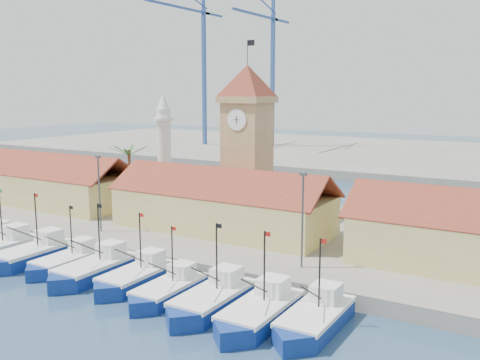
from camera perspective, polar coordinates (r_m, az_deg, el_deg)
The scene contains 19 objects.
ground at distance 50.19m, azimuth -14.56°, elevation -11.78°, with size 400.00×400.00×0.00m, color navy.
quay at distance 68.07m, azimuth -0.09°, elevation -5.17°, with size 140.00×32.00×1.50m, color gray.
terminal at distance 147.51m, azimuth 17.27°, elevation 2.41°, with size 240.00×80.00×2.00m, color gray.
boat_3 at distance 61.08m, azimuth -21.41°, elevation -7.50°, with size 3.75×10.26×7.77m.
boat_4 at distance 57.75m, azimuth -18.05°, elevation -8.37°, with size 3.31×9.07×6.86m.
boat_5 at distance 54.28m, azimuth -15.36°, elevation -9.29°, with size 3.70×10.13×7.66m.
boat_6 at distance 51.40m, azimuth -11.13°, elevation -10.25°, with size 3.48×9.53×7.21m.
boat_7 at distance 47.90m, azimuth -7.77°, elevation -11.71°, with size 3.25×8.91×6.74m.
boat_8 at distance 45.20m, azimuth -3.13°, elevation -12.83°, with size 3.70×10.13×7.66m.
boat_9 at distance 42.82m, azimuth 1.97°, elevation -14.13°, with size 3.70×10.14×7.67m.
boat_10 at distance 42.13m, azimuth 7.88°, elevation -14.66°, with size 3.58×9.80×7.41m.
hall_left at distance 85.31m, azimuth -20.35°, elevation -0.56°, with size 31.20×10.13×7.61m.
hall_center at distance 64.01m, azimuth -1.93°, elevation -3.14°, with size 27.04×10.13×7.61m.
clock_tower at distance 67.86m, azimuth 0.77°, elevation 4.40°, with size 5.80×5.80×22.70m.
minaret at distance 78.18m, azimuth -8.08°, elevation 3.33°, with size 3.00×3.00×16.30m.
palm_tree at distance 80.34m, azimuth -11.70°, elevation 0.88°, with size 5.60×5.03×8.39m.
lamp_posts at distance 56.77m, azimuth -5.87°, elevation -2.23°, with size 80.70×0.25×9.03m.
crane_blue_far at distance 162.11m, azimuth -4.24°, elevation 13.07°, with size 1.00×36.21×46.85m.
crane_blue_near at distance 157.26m, azimuth 3.29°, elevation 12.57°, with size 1.00×32.17×44.41m.
Camera 1 is at (33.70, -32.61, 17.89)m, focal length 40.00 mm.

